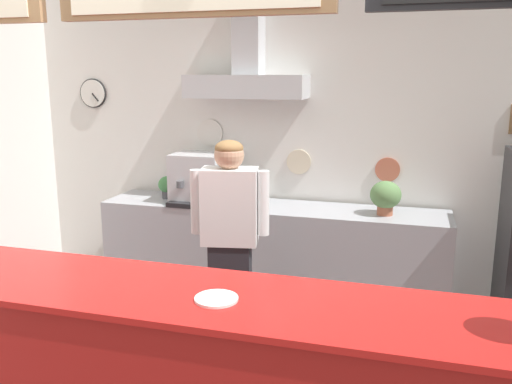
# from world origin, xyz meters

# --- Properties ---
(back_wall_assembly) EXTENTS (5.25, 2.57, 2.89)m
(back_wall_assembly) POSITION_xyz_m (-0.02, 2.29, 1.53)
(back_wall_assembly) COLOR #9E9E99
(back_wall_assembly) RESTS_ON ground_plane
(back_prep_counter) EXTENTS (3.01, 0.58, 0.90)m
(back_prep_counter) POSITION_xyz_m (-0.15, 2.03, 0.44)
(back_prep_counter) COLOR #A3A5AD
(back_prep_counter) RESTS_ON ground_plane
(shop_worker) EXTENTS (0.52, 0.29, 1.61)m
(shop_worker) POSITION_xyz_m (-0.15, 0.92, 0.87)
(shop_worker) COLOR #232328
(shop_worker) RESTS_ON ground_plane
(espresso_machine) EXTENTS (0.45, 0.47, 0.44)m
(espresso_machine) POSITION_xyz_m (-0.81, 2.00, 1.12)
(espresso_machine) COLOR silver
(espresso_machine) RESTS_ON back_prep_counter
(potted_thyme) EXTENTS (0.14, 0.14, 0.18)m
(potted_thyme) POSITION_xyz_m (-0.35, 2.04, 1.00)
(potted_thyme) COLOR beige
(potted_thyme) RESTS_ON back_prep_counter
(potted_oregano) EXTENTS (0.17, 0.17, 0.21)m
(potted_oregano) POSITION_xyz_m (-1.14, 2.06, 1.02)
(potted_oregano) COLOR #4C4C51
(potted_oregano) RESTS_ON back_prep_counter
(potted_rosemary) EXTENTS (0.25, 0.25, 0.28)m
(potted_rosemary) POSITION_xyz_m (0.82, 1.99, 1.06)
(potted_rosemary) COLOR #9E563D
(potted_rosemary) RESTS_ON back_prep_counter
(condiment_plate) EXTENTS (0.19, 0.19, 0.01)m
(condiment_plate) POSITION_xyz_m (0.22, -0.34, 1.07)
(condiment_plate) COLOR white
(condiment_plate) RESTS_ON service_counter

